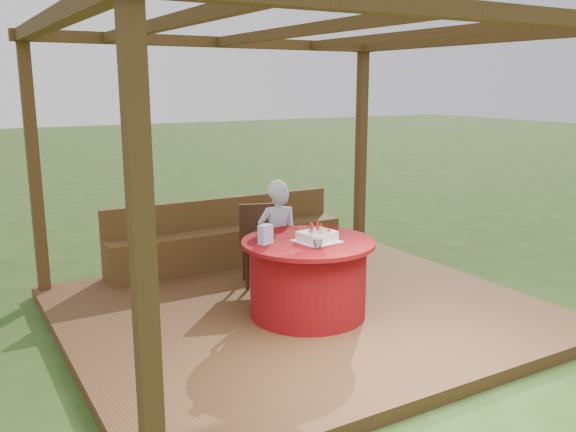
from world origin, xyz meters
The scene contains 10 objects.
ground centered at (0.00, 0.00, 0.00)m, with size 60.00×60.00×0.00m, color #284416.
deck centered at (0.00, 0.00, 0.06)m, with size 4.50×4.00×0.12m, color brown.
pergola centered at (0.00, 0.00, 2.41)m, with size 4.50×4.00×2.72m.
bench centered at (0.00, 1.72, 0.38)m, with size 3.00×0.42×0.80m.
table centered at (-0.06, -0.23, 0.50)m, with size 1.26×1.26×0.74m.
chair centered at (0.00, 0.88, 0.60)m, with size 0.55×0.55×0.87m.
elderly_woman centered at (0.02, 0.49, 0.74)m, with size 0.48×0.38×1.21m.
birthday_cake centered at (0.00, -0.29, 0.91)m, with size 0.41×0.41×0.17m.
gift_bag centered at (-0.46, -0.13, 0.95)m, with size 0.13×0.08×0.18m, color #DE90C3.
drinking_glass centered at (-0.14, -0.51, 0.90)m, with size 0.09×0.09×0.09m, color white.
Camera 1 is at (-3.02, -4.93, 2.31)m, focal length 38.00 mm.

